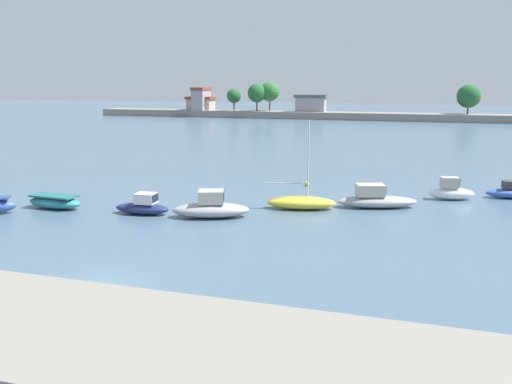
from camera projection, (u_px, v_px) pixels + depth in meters
name	position (u px, v px, depth m)	size (l,w,h in m)	color
ground_plane	(97.00, 288.00, 21.93)	(400.00, 400.00, 0.00)	#476075
moored_boat_1	(55.00, 202.00, 35.79)	(4.14, 1.83, 0.90)	teal
moored_boat_2	(143.00, 206.00, 34.17)	(3.71, 1.61, 1.39)	navy
moored_boat_3	(211.00, 208.00, 33.31)	(5.22, 3.37, 1.74)	#9E9EA3
moored_boat_4	(301.00, 202.00, 35.55)	(4.87, 2.53, 5.98)	yellow
moored_boat_5	(376.00, 199.00, 35.91)	(5.67, 3.15, 1.61)	#9E9EA3
moored_boat_6	(451.00, 191.00, 38.33)	(3.38, 1.75, 1.65)	white
mooring_buoy_2	(307.00, 184.00, 43.47)	(0.39, 0.39, 0.39)	yellow
distant_shoreline	(363.00, 109.00, 120.08)	(132.35, 6.82, 8.51)	gray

